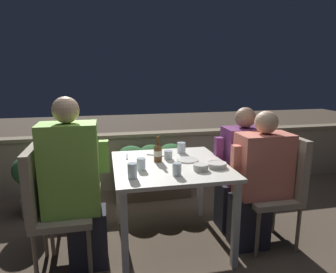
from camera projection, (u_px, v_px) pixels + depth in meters
The scene contains 23 objects.
ground_plane at pixel (170, 242), 2.70m from camera, with size 16.00×16.00×0.00m, color brown.
parapet_wall at pixel (147, 159), 3.92m from camera, with size 9.00×0.18×0.73m.
dining_table at pixel (170, 174), 2.56m from camera, with size 0.95×0.97×0.74m.
planter_hedge at pixel (152, 168), 3.63m from camera, with size 0.89×0.47×0.64m.
chair_left_near at pixel (48, 200), 2.21m from camera, with size 0.44×0.43×0.97m.
person_green_blouse at pixel (76, 185), 2.23m from camera, with size 0.49×0.26×1.34m.
chair_left_far at pixel (62, 182), 2.57m from camera, with size 0.44×0.43×0.97m.
chair_right_near at pixel (280, 181), 2.59m from camera, with size 0.44×0.43×0.97m.
person_coral_top at pixel (258, 181), 2.54m from camera, with size 0.51×0.26×1.19m.
chair_right_far at pixel (259, 169), 2.91m from camera, with size 0.44×0.43×0.97m.
person_purple_stripe at pixel (239, 168), 2.86m from camera, with size 0.47×0.26×1.18m.
beer_bottle at pixel (158, 152), 2.58m from camera, with size 0.07×0.07×0.22m.
plate_0 at pixel (188, 160), 2.63m from camera, with size 0.19×0.19×0.01m.
bowl_0 at pixel (217, 165), 2.44m from camera, with size 0.16×0.16×0.04m.
bowl_1 at pixel (201, 167), 2.37m from camera, with size 0.12×0.12×0.05m.
glass_cup_0 at pixel (181, 148), 2.86m from camera, with size 0.08×0.08×0.10m.
glass_cup_1 at pixel (177, 169), 2.25m from camera, with size 0.07×0.07×0.10m.
glass_cup_2 at pixel (141, 164), 2.37m from camera, with size 0.07×0.07×0.09m.
glass_cup_3 at pixel (168, 155), 2.66m from camera, with size 0.07×0.07×0.08m.
glass_cup_4 at pixel (132, 171), 2.18m from camera, with size 0.07×0.07×0.11m.
fork_0 at pixel (155, 155), 2.77m from camera, with size 0.15×0.11×0.01m.
fork_1 at pixel (127, 156), 2.73m from camera, with size 0.03×0.17×0.01m.
potted_plant at pixel (32, 178), 3.12m from camera, with size 0.37×0.37×0.67m.
Camera 1 is at (-0.52, -2.37, 1.52)m, focal length 32.00 mm.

